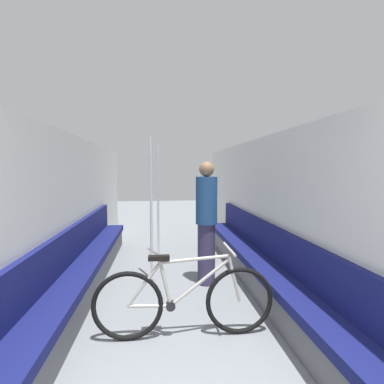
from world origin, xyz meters
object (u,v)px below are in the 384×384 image
at_px(bench_seat_row_left, 77,278).
at_px(passenger_standing, 206,221).
at_px(bicycle, 184,301).
at_px(bench_seat_row_right, 265,271).
at_px(grab_pole_far, 158,202).
at_px(grab_pole_near, 151,211).

bearing_deg(bench_seat_row_left, passenger_standing, 13.87).
distance_m(bicycle, passenger_standing, 1.49).
height_order(bench_seat_row_right, grab_pole_far, grab_pole_far).
relative_size(grab_pole_near, grab_pole_far, 1.00).
height_order(bicycle, passenger_standing, passenger_standing).
bearing_deg(bench_seat_row_left, bench_seat_row_right, 0.00).
xyz_separation_m(bench_seat_row_left, bench_seat_row_right, (2.37, 0.00, 0.00)).
bearing_deg(bicycle, grab_pole_far, 85.17).
distance_m(bench_seat_row_right, passenger_standing, 1.02).
relative_size(grab_pole_far, passenger_standing, 1.21).
relative_size(bench_seat_row_left, bench_seat_row_right, 1.00).
relative_size(bicycle, grab_pole_near, 0.84).
xyz_separation_m(bench_seat_row_right, grab_pole_near, (-1.48, 0.65, 0.72)).
xyz_separation_m(bench_seat_row_right, bicycle, (-1.13, -0.91, 0.07)).
distance_m(bench_seat_row_left, bicycle, 1.54).
xyz_separation_m(bicycle, passenger_standing, (0.42, 1.32, 0.53)).
xyz_separation_m(bench_seat_row_left, grab_pole_far, (0.98, 1.88, 0.72)).
relative_size(bench_seat_row_left, grab_pole_far, 2.70).
height_order(grab_pole_far, passenger_standing, grab_pole_far).
height_order(bench_seat_row_left, bench_seat_row_right, same).
bearing_deg(grab_pole_near, bench_seat_row_right, -23.83).
bearing_deg(bicycle, bench_seat_row_right, 28.97).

